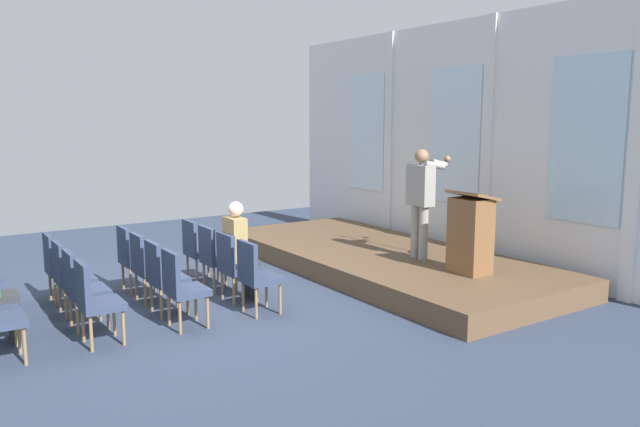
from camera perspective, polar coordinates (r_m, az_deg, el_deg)
name	(u,v)px	position (r m, az deg, el deg)	size (l,w,h in m)	color
ground_plane	(181,304)	(8.53, -12.70, -8.12)	(13.23, 13.23, 0.00)	#2D384C
rear_partition	(458,141)	(11.01, 12.65, 6.52)	(9.36, 0.14, 4.08)	silver
stage_platform	(382,260)	(10.17, 5.73, -4.26)	(6.26, 2.69, 0.31)	brown
speaker	(421,195)	(9.50, 9.32, 1.66)	(0.52, 0.69, 1.67)	gray
mic_stand	(419,232)	(9.97, 9.09, -1.70)	(0.28, 0.28, 1.55)	black
lectern	(470,234)	(8.77, 13.72, -1.85)	(0.60, 0.48, 1.16)	brown
chair_r0_c0	(197,247)	(9.47, -11.27, -3.03)	(0.46, 0.44, 0.94)	olive
chair_r0_c1	(214,254)	(8.90, -9.73, -3.74)	(0.46, 0.44, 0.94)	olive
chair_r0_c2	(234,263)	(8.35, -7.98, -4.55)	(0.46, 0.44, 0.94)	olive
audience_r0_c2	(239,246)	(8.33, -7.52, -3.03)	(0.36, 0.39, 1.36)	#2D2D33
chair_r0_c3	(256,273)	(7.80, -5.97, -5.46)	(0.46, 0.44, 0.94)	olive
chair_r1_c0	(132,255)	(9.15, -16.96, -3.66)	(0.46, 0.44, 0.94)	olive
chair_r1_c1	(146,263)	(8.57, -15.74, -4.45)	(0.46, 0.44, 0.94)	olive
chair_r1_c2	(162,273)	(7.99, -14.35, -5.35)	(0.46, 0.44, 0.94)	olive
chair_r1_c3	(181,284)	(7.42, -12.73, -6.39)	(0.46, 0.44, 0.94)	olive
chair_r2_c0	(59,264)	(8.93, -23.00, -4.29)	(0.46, 0.44, 0.94)	olive
chair_r2_c1	(69,273)	(8.33, -22.19, -5.15)	(0.46, 0.44, 0.94)	olive
chair_r2_c2	(81,285)	(7.74, -21.25, -6.15)	(0.46, 0.44, 0.94)	olive
chair_r2_c3	(94,298)	(7.15, -20.14, -7.31)	(0.46, 0.44, 0.94)	olive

